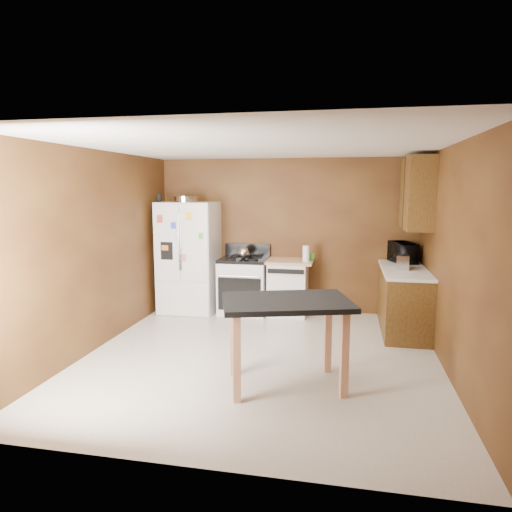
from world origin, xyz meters
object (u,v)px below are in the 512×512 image
(dishwasher, at_px, (288,287))
(island, at_px, (286,313))
(paper_towel, at_px, (306,254))
(microwave, at_px, (403,253))
(kettle, at_px, (243,253))
(refrigerator, at_px, (189,257))
(green_canister, at_px, (311,257))
(toaster, at_px, (403,262))
(pen_cup, at_px, (159,198))
(roasting_pan, at_px, (186,199))
(gas_range, at_px, (244,285))

(dishwasher, distance_m, island, 2.71)
(paper_towel, distance_m, microwave, 1.46)
(kettle, relative_size, paper_towel, 0.76)
(paper_towel, bearing_deg, kettle, 179.49)
(refrigerator, bearing_deg, green_canister, 3.92)
(toaster, relative_size, dishwasher, 0.31)
(kettle, distance_m, refrigerator, 0.92)
(pen_cup, bearing_deg, island, -45.81)
(roasting_pan, height_order, microwave, roasting_pan)
(green_canister, relative_size, island, 0.07)
(kettle, xyz_separation_m, toaster, (2.39, -0.46, 0.01))
(green_canister, xyz_separation_m, microwave, (1.38, -0.00, 0.10))
(roasting_pan, distance_m, green_canister, 2.21)
(paper_towel, xyz_separation_m, microwave, (1.46, 0.14, 0.03))
(paper_towel, distance_m, island, 2.59)
(toaster, distance_m, gas_range, 2.51)
(paper_towel, height_order, island, paper_towel)
(roasting_pan, relative_size, pen_cup, 2.99)
(island, bearing_deg, gas_range, 111.49)
(island, bearing_deg, refrigerator, 127.06)
(paper_towel, relative_size, dishwasher, 0.28)
(roasting_pan, distance_m, gas_range, 1.67)
(green_canister, height_order, microwave, microwave)
(refrigerator, xyz_separation_m, gas_range, (0.91, 0.06, -0.44))
(roasting_pan, height_order, refrigerator, roasting_pan)
(roasting_pan, bearing_deg, toaster, -7.23)
(green_canister, bearing_deg, refrigerator, -176.08)
(paper_towel, distance_m, refrigerator, 1.92)
(refrigerator, bearing_deg, gas_range, 3.81)
(paper_towel, distance_m, toaster, 1.46)
(kettle, relative_size, toaster, 0.69)
(pen_cup, height_order, paper_towel, pen_cup)
(dishwasher, bearing_deg, refrigerator, -177.01)
(refrigerator, bearing_deg, pen_cup, -163.78)
(roasting_pan, height_order, green_canister, roasting_pan)
(toaster, distance_m, refrigerator, 3.34)
(green_canister, distance_m, island, 2.73)
(gas_range, height_order, island, gas_range)
(paper_towel, bearing_deg, gas_range, 176.14)
(microwave, distance_m, gas_range, 2.53)
(refrigerator, xyz_separation_m, island, (1.95, -2.58, -0.13))
(microwave, bearing_deg, roasting_pan, 73.29)
(green_canister, height_order, island, green_canister)
(kettle, relative_size, gas_range, 0.17)
(kettle, height_order, gas_range, gas_range)
(kettle, distance_m, dishwasher, 0.90)
(pen_cup, xyz_separation_m, island, (2.39, -2.46, -1.09))
(green_canister, xyz_separation_m, toaster, (1.32, -0.59, 0.06))
(microwave, bearing_deg, refrigerator, 72.73)
(roasting_pan, relative_size, green_canister, 3.52)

